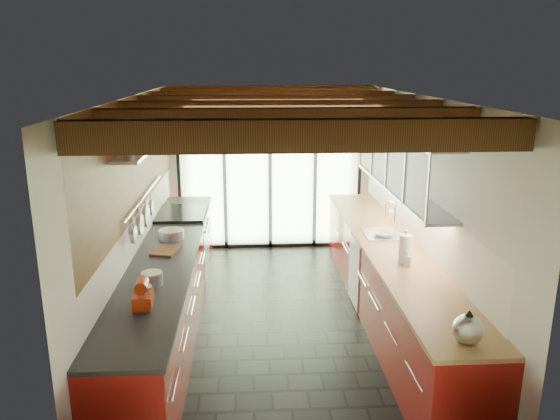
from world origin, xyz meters
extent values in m
plane|color=black|center=(0.00, 0.00, 0.00)|extent=(5.50, 5.50, 0.00)
plane|color=silver|center=(0.00, 2.75, 1.30)|extent=(3.20, 0.00, 3.20)
plane|color=silver|center=(0.00, -2.75, 1.30)|extent=(3.20, 0.00, 3.20)
plane|color=silver|center=(-1.60, 0.00, 1.30)|extent=(0.00, 5.50, 5.50)
plane|color=silver|center=(1.60, 0.00, 1.30)|extent=(0.00, 5.50, 5.50)
plane|color=#472814|center=(0.00, 0.00, 2.60)|extent=(5.50, 5.50, 0.00)
cube|color=#593316|center=(0.00, -2.25, 2.48)|extent=(3.14, 0.14, 0.22)
cube|color=#593316|center=(0.00, -1.35, 2.48)|extent=(3.14, 0.14, 0.22)
cube|color=#593316|center=(0.00, -0.45, 2.48)|extent=(3.14, 0.14, 0.22)
cube|color=#593316|center=(0.00, 0.45, 2.48)|extent=(3.14, 0.14, 0.22)
cube|color=#593316|center=(0.00, 1.35, 2.48)|extent=(3.14, 0.14, 0.22)
cube|color=#593316|center=(0.00, 2.25, 2.48)|extent=(3.14, 0.14, 0.22)
cube|color=brown|center=(0.00, 2.71, 2.35)|extent=(3.14, 0.06, 0.50)
plane|color=brown|center=(-1.57, 0.20, 1.98)|extent=(0.00, 4.90, 4.90)
plane|color=#C6EAAD|center=(0.00, 2.73, 1.08)|extent=(2.90, 0.00, 2.90)
cube|color=black|center=(-1.45, 2.72, 1.07)|extent=(0.05, 0.04, 2.15)
cube|color=black|center=(1.45, 2.72, 1.07)|extent=(0.05, 0.04, 2.15)
cube|color=black|center=(0.00, 2.69, 1.07)|extent=(0.06, 0.05, 2.15)
cube|color=black|center=(0.00, 2.69, 2.15)|extent=(2.90, 0.05, 0.06)
cylinder|color=red|center=(0.00, 2.67, 2.35)|extent=(0.34, 0.04, 0.34)
cylinder|color=beige|center=(0.00, 2.65, 2.35)|extent=(0.28, 0.02, 0.28)
cube|color=maroon|center=(-1.28, 0.00, 0.44)|extent=(0.65, 5.00, 0.88)
cube|color=black|center=(-1.28, 0.00, 0.90)|extent=(0.68, 5.00, 0.04)
cube|color=silver|center=(-1.28, 1.45, 0.44)|extent=(0.66, 0.90, 0.90)
cube|color=black|center=(-1.28, 1.45, 0.93)|extent=(0.65, 0.90, 0.06)
cube|color=maroon|center=(1.28, 0.00, 0.44)|extent=(0.65, 5.00, 0.88)
cube|color=#A78351|center=(1.28, 0.00, 0.90)|extent=(0.68, 5.00, 0.04)
cube|color=white|center=(0.95, 0.40, 0.44)|extent=(0.02, 0.60, 0.84)
cube|color=silver|center=(1.28, 0.40, 0.93)|extent=(0.45, 0.52, 0.02)
cylinder|color=silver|center=(1.42, 0.40, 1.10)|extent=(0.02, 0.02, 0.34)
torus|color=silver|center=(1.36, 0.40, 1.27)|extent=(0.14, 0.02, 0.14)
plane|color=silver|center=(1.26, 0.30, 1.85)|extent=(0.00, 3.00, 3.00)
cube|color=#9EA0A5|center=(1.43, 0.30, 1.51)|extent=(0.34, 3.00, 0.03)
cube|color=#9EA0A5|center=(1.43, 0.30, 2.19)|extent=(0.34, 3.00, 0.03)
cylinder|color=silver|center=(-1.54, 0.30, 1.47)|extent=(0.02, 2.20, 0.02)
cube|color=silver|center=(-1.45, 0.20, 2.10)|extent=(0.28, 2.60, 0.03)
cylinder|color=silver|center=(-1.50, -0.60, 1.29)|extent=(0.04, 0.18, 0.18)
cylinder|color=silver|center=(-1.50, -0.25, 1.29)|extent=(0.04, 0.22, 0.22)
cylinder|color=silver|center=(-1.50, 0.10, 1.29)|extent=(0.04, 0.26, 0.26)
cylinder|color=silver|center=(-1.50, 0.45, 1.29)|extent=(0.04, 0.18, 0.18)
cube|color=#AC2A0D|center=(-1.27, -1.46, 0.98)|extent=(0.18, 0.29, 0.12)
cylinder|color=#AC2A0D|center=(-1.27, -1.48, 1.12)|extent=(0.12, 0.18, 0.11)
cylinder|color=silver|center=(-1.27, -1.41, 1.02)|extent=(0.15, 0.15, 0.12)
cylinder|color=silver|center=(-1.27, -1.01, 0.98)|extent=(0.21, 0.21, 0.13)
cylinder|color=silver|center=(-1.27, 0.38, 0.98)|extent=(0.39, 0.39, 0.11)
cube|color=brown|center=(-1.27, -0.09, 0.93)|extent=(0.33, 0.40, 0.03)
sphere|color=silver|center=(1.27, -2.25, 1.04)|extent=(0.29, 0.29, 0.23)
cone|color=black|center=(1.27, -2.25, 1.16)|extent=(0.10, 0.10, 0.06)
cylinder|color=silver|center=(1.27, -2.12, 1.05)|extent=(0.05, 0.09, 0.05)
cylinder|color=white|center=(1.27, -0.57, 1.07)|extent=(0.15, 0.15, 0.30)
cylinder|color=silver|center=(1.27, -0.57, 1.25)|extent=(0.03, 0.03, 0.06)
imported|color=silver|center=(1.27, -0.66, 1.00)|extent=(0.09, 0.09, 0.16)
imported|color=silver|center=(1.27, 0.32, 0.95)|extent=(0.32, 0.32, 0.06)
camera|label=1|loc=(-0.35, -5.85, 2.95)|focal=35.00mm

